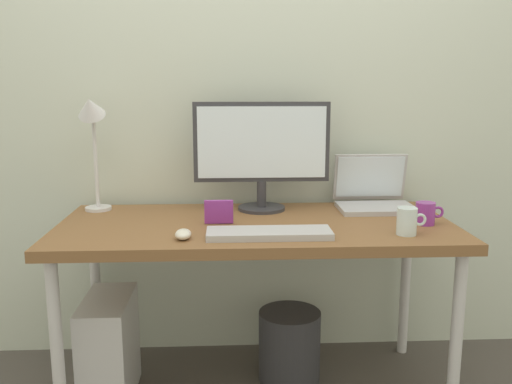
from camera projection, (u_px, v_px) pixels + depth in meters
The scene contains 12 objects.
back_wall at pixel (251, 69), 2.43m from camera, with size 4.40×0.04×2.60m, color silver.
desk at pixel (256, 237), 2.16m from camera, with size 1.52×0.70×0.71m.
monitor at pixel (262, 149), 2.31m from camera, with size 0.57×0.20×0.46m.
laptop at pixel (374, 195), 2.39m from camera, with size 0.32×0.27×0.23m.
desk_lamp at pixel (92, 126), 2.26m from camera, with size 0.11×0.16×0.50m.
keyboard at pixel (269, 233), 1.94m from camera, with size 0.44×0.14×0.02m, color #B2B2B7.
mouse at pixel (183, 234), 1.91m from camera, with size 0.06×0.09×0.03m, color silver.
coffee_mug at pixel (426, 213), 2.11m from camera, with size 0.11×0.07×0.09m.
glass_cup at pixel (407, 221), 1.96m from camera, with size 0.11×0.07×0.10m.
photo_frame at pixel (219, 212), 2.11m from camera, with size 0.11×0.02×0.09m, color purple.
computer_tower at pixel (109, 349), 2.17m from camera, with size 0.18×0.36×0.42m, color silver.
wastebasket at pixel (289, 345), 2.33m from camera, with size 0.26×0.26×0.30m, color #333338.
Camera 1 is at (-0.11, -2.08, 1.24)m, focal length 38.75 mm.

